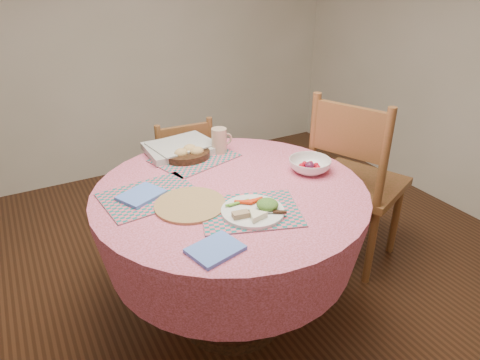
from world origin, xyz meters
The scene contains 15 objects.
ground centered at (0.00, 0.00, 0.00)m, with size 4.00×4.00×0.00m, color #331C0F.
dining_table centered at (0.00, 0.00, 0.56)m, with size 1.24×1.24×0.75m.
chair_right centered at (0.84, 0.08, 0.55)m, with size 0.62×0.63×1.05m.
chair_back centered at (0.08, 0.83, 0.44)m, with size 0.41×0.39×0.84m.
placemat_front centered at (-0.02, -0.22, 0.75)m, with size 0.40×0.30×0.01m, color #136C6A.
placemat_left centered at (-0.34, 0.10, 0.75)m, with size 0.40×0.30×0.01m, color #136C6A.
placemat_back centered at (-0.01, 0.38, 0.75)m, with size 0.40×0.30×0.01m, color #136C6A.
wicker_trivet centered at (-0.22, -0.06, 0.76)m, with size 0.30×0.30×0.01m, color olive.
napkin_near centered at (-0.27, -0.39, 0.76)m, with size 0.18×0.14×0.01m, color #587FE2.
napkin_far centered at (-0.38, 0.11, 0.76)m, with size 0.18×0.14×0.01m, color #587FE2.
dinner_plate centered at (-0.02, -0.24, 0.77)m, with size 0.26×0.26×0.05m.
bread_bowl centered at (-0.04, 0.38, 0.78)m, with size 0.23×0.23×0.08m.
latte_mug centered at (0.14, 0.38, 0.82)m, with size 0.12×0.08×0.13m.
fruit_bowl centered at (0.42, -0.03, 0.78)m, with size 0.26×0.26×0.06m.
newspaper_stack centered at (-0.04, 0.50, 0.78)m, with size 0.37×0.29×0.04m.
Camera 1 is at (-0.79, -1.51, 1.66)m, focal length 32.00 mm.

